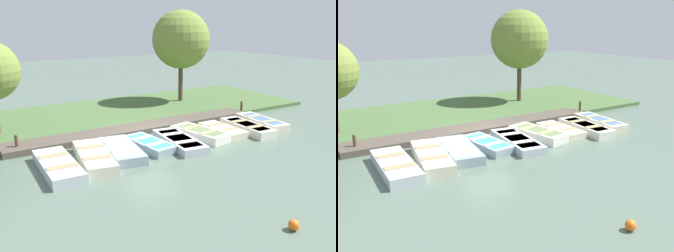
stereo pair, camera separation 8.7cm
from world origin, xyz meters
TOP-DOWN VIEW (x-y plane):
  - ground_plane at (0.00, 0.00)m, footprint 80.00×80.00m
  - shore_bank at (-5.00, 0.00)m, footprint 8.00×24.00m
  - dock_walkway at (-1.24, 0.00)m, footprint 1.47×13.12m
  - rowboat_0 at (1.81, -5.02)m, footprint 3.49×1.35m
  - rowboat_1 at (1.63, -3.56)m, footprint 3.66×1.75m
  - rowboat_2 at (1.45, -2.28)m, footprint 3.29×1.73m
  - rowboat_3 at (1.30, -0.88)m, footprint 2.87×1.41m
  - rowboat_4 at (1.68, 0.44)m, footprint 3.51×1.61m
  - rowboat_5 at (1.26, 1.92)m, footprint 3.09×1.76m
  - rowboat_6 at (1.27, 3.29)m, footprint 2.67×1.10m
  - rowboat_7 at (1.69, 4.55)m, footprint 3.27×1.24m
  - rowboat_8 at (1.20, 6.07)m, footprint 3.29×1.38m
  - mooring_post_near at (-1.13, -5.86)m, footprint 0.14×0.14m
  - mooring_post_far at (-1.13, 6.80)m, footprint 0.14×0.14m
  - buoy at (9.15, -0.97)m, footprint 0.30×0.30m
  - park_tree_left at (-5.61, 5.47)m, footprint 3.73×3.73m

SIDE VIEW (x-z plane):
  - ground_plane at x=0.00m, z-range 0.00..0.00m
  - shore_bank at x=-5.00m, z-range 0.00..0.20m
  - dock_walkway at x=-1.24m, z-range 0.00..0.28m
  - buoy at x=9.15m, z-range 0.00..0.30m
  - rowboat_6 at x=1.27m, z-range 0.00..0.33m
  - rowboat_3 at x=1.30m, z-range 0.00..0.35m
  - rowboat_8 at x=1.20m, z-range 0.00..0.36m
  - rowboat_4 at x=1.68m, z-range 0.00..0.37m
  - rowboat_2 at x=1.45m, z-range 0.00..0.41m
  - rowboat_7 at x=1.69m, z-range 0.00..0.41m
  - rowboat_5 at x=1.26m, z-range 0.00..0.41m
  - rowboat_0 at x=1.81m, z-range 0.00..0.43m
  - rowboat_1 at x=1.63m, z-range 0.00..0.44m
  - mooring_post_near at x=-1.13m, z-range 0.00..0.81m
  - mooring_post_far at x=-1.13m, z-range 0.00..0.81m
  - park_tree_left at x=-5.61m, z-range 1.16..7.23m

